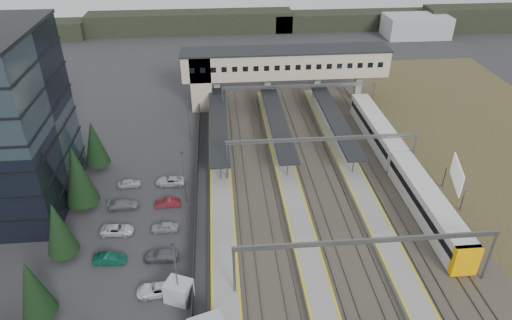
{
  "coord_description": "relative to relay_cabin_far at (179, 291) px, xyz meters",
  "views": [
    {
      "loc": [
        -2.8,
        -42.67,
        38.67
      ],
      "look_at": [
        2.23,
        13.71,
        4.0
      ],
      "focal_mm": 32.0,
      "sensor_mm": 36.0,
      "label": 1
    }
  ],
  "objects": [
    {
      "name": "ground",
      "position": [
        8.02,
        7.8,
        -1.22
      ],
      "size": [
        220.0,
        220.0,
        0.0
      ],
      "primitive_type": "plane",
      "color": "#2B2B2D",
      "rests_on": "ground"
    },
    {
      "name": "conifer_row",
      "position": [
        -13.98,
        3.94,
        3.62
      ],
      "size": [
        4.42,
        49.82,
        9.5
      ],
      "color": "black",
      "rests_on": "ground"
    },
    {
      "name": "car_park",
      "position": [
        -5.43,
        3.49,
        -0.62
      ],
      "size": [
        10.58,
        44.56,
        1.27
      ],
      "color": "#9F9EA2",
      "rests_on": "ground"
    },
    {
      "name": "lampposts",
      "position": [
        0.02,
        9.05,
        3.12
      ],
      "size": [
        0.5,
        53.25,
        8.07
      ],
      "color": "slate",
      "rests_on": "ground"
    },
    {
      "name": "fence",
      "position": [
        1.52,
        12.8,
        -0.22
      ],
      "size": [
        0.08,
        90.0,
        2.0
      ],
      "color": "#26282B",
      "rests_on": "ground"
    },
    {
      "name": "relay_cabin_far",
      "position": [
        0.0,
        0.0,
        0.0
      ],
      "size": [
        3.33,
        3.11,
        2.43
      ],
      "color": "#A3A6A8",
      "rests_on": "ground"
    },
    {
      "name": "rail_corridor",
      "position": [
        17.36,
        12.8,
        -0.93
      ],
      "size": [
        34.0,
        90.0,
        0.92
      ],
      "color": "#343029",
      "rests_on": "ground"
    },
    {
      "name": "canopies",
      "position": [
        15.02,
        34.8,
        2.71
      ],
      "size": [
        23.1,
        30.0,
        3.28
      ],
      "color": "black",
      "rests_on": "ground"
    },
    {
      "name": "footbridge",
      "position": [
        15.72,
        49.8,
        6.71
      ],
      "size": [
        40.4,
        6.4,
        11.2
      ],
      "color": "#B8A590",
      "rests_on": "ground"
    },
    {
      "name": "gantries",
      "position": [
        20.02,
        10.8,
        4.78
      ],
      "size": [
        28.4,
        62.28,
        7.17
      ],
      "color": "slate",
      "rests_on": "ground"
    },
    {
      "name": "train",
      "position": [
        32.02,
        21.57,
        1.0
      ],
      "size": [
        3.1,
        43.1,
        3.9
      ],
      "color": "silver",
      "rests_on": "ground"
    },
    {
      "name": "billboard",
      "position": [
        37.59,
        15.1,
        2.68
      ],
      "size": [
        1.91,
        6.41,
        5.73
      ],
      "color": "slate",
      "rests_on": "ground"
    },
    {
      "name": "treeline_far",
      "position": [
        31.83,
        100.08,
        1.73
      ],
      "size": [
        170.0,
        19.0,
        7.0
      ],
      "color": "black",
      "rests_on": "ground"
    }
  ]
}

